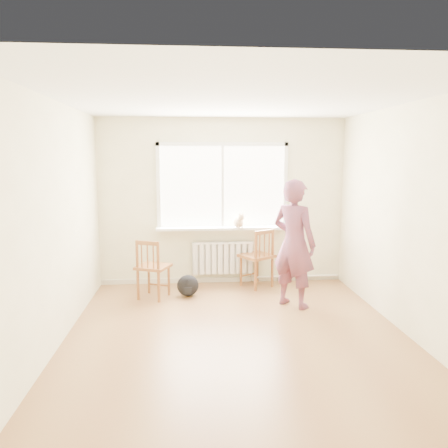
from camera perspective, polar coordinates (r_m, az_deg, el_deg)
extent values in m
plane|color=olive|center=(5.29, 1.71, -14.38)|extent=(4.50, 4.50, 0.00)
plane|color=white|center=(4.90, 1.86, 16.02)|extent=(4.50, 4.50, 0.00)
cube|color=#F1EAC1|center=(7.14, -0.22, 2.91)|extent=(4.00, 0.01, 2.70)
cube|color=white|center=(7.10, -0.21, 4.90)|extent=(2.00, 0.02, 1.30)
cube|color=white|center=(7.07, -0.20, 10.40)|extent=(2.12, 0.05, 0.06)
cube|color=white|center=(7.08, -8.56, 4.79)|extent=(0.06, 0.05, 1.42)
cube|color=white|center=(7.23, 8.00, 4.89)|extent=(0.06, 0.05, 1.42)
cube|color=white|center=(7.08, -0.19, 4.89)|extent=(0.04, 0.05, 1.30)
cube|color=white|center=(7.09, -0.15, -0.56)|extent=(2.15, 0.22, 0.04)
cube|color=white|center=(7.25, -0.18, -4.42)|extent=(1.00, 0.02, 0.55)
cube|color=white|center=(7.20, -0.15, -4.51)|extent=(1.00, 0.10, 0.51)
cube|color=white|center=(7.15, -0.15, -2.48)|extent=(1.00, 0.12, 0.03)
cylinder|color=silver|center=(7.52, 9.43, -6.76)|extent=(1.40, 0.04, 0.04)
cube|color=beige|center=(7.38, -0.20, -7.27)|extent=(4.00, 0.03, 0.08)
cube|color=#985A2C|center=(6.56, -9.23, -5.53)|extent=(0.57, 0.56, 0.04)
cylinder|color=#985A2C|center=(6.70, -7.23, -7.28)|extent=(0.04, 0.04, 0.47)
cylinder|color=#985A2C|center=(6.84, -9.79, -6.99)|extent=(0.04, 0.04, 0.47)
cylinder|color=#985A2C|center=(6.41, -8.52, -8.05)|extent=(0.04, 0.04, 0.47)
cylinder|color=#985A2C|center=(6.56, -11.17, -7.72)|extent=(0.04, 0.04, 0.47)
cylinder|color=#985A2C|center=(6.35, -8.57, -6.24)|extent=(0.04, 0.04, 0.89)
cylinder|color=#985A2C|center=(6.50, -11.23, -5.95)|extent=(0.04, 0.04, 0.89)
cube|color=#985A2C|center=(6.33, -10.01, -2.47)|extent=(0.35, 0.17, 0.06)
cylinder|color=#985A2C|center=(6.33, -9.21, -4.20)|extent=(0.02, 0.02, 0.36)
cylinder|color=#985A2C|center=(6.37, -9.97, -4.13)|extent=(0.02, 0.02, 0.36)
cylinder|color=#985A2C|center=(6.42, -10.71, -4.07)|extent=(0.02, 0.02, 0.36)
cube|color=#985A2C|center=(7.05, 4.29, -4.18)|extent=(0.64, 0.63, 0.04)
cylinder|color=#985A2C|center=(7.35, 4.38, -5.65)|extent=(0.04, 0.04, 0.50)
cylinder|color=#985A2C|center=(7.13, 2.23, -6.10)|extent=(0.04, 0.04, 0.50)
cylinder|color=#985A2C|center=(7.10, 6.32, -6.20)|extent=(0.04, 0.04, 0.50)
cylinder|color=#985A2C|center=(6.87, 4.15, -6.69)|extent=(0.04, 0.04, 0.50)
cylinder|color=#985A2C|center=(7.05, 6.35, -4.44)|extent=(0.04, 0.04, 0.95)
cylinder|color=#985A2C|center=(6.81, 4.17, -4.88)|extent=(0.04, 0.04, 0.95)
cube|color=#985A2C|center=(6.84, 5.33, -1.06)|extent=(0.34, 0.24, 0.06)
cylinder|color=#985A2C|center=(6.94, 5.92, -2.61)|extent=(0.02, 0.02, 0.38)
cylinder|color=#985A2C|center=(6.88, 5.31, -2.71)|extent=(0.02, 0.02, 0.38)
cylinder|color=#985A2C|center=(6.81, 4.68, -2.82)|extent=(0.02, 0.02, 0.38)
imported|color=#B13B4D|center=(6.11, 9.12, -2.54)|extent=(0.76, 0.76, 1.79)
ellipsoid|color=beige|center=(7.03, 1.88, 0.29)|extent=(0.23, 0.29, 0.19)
sphere|color=beige|center=(6.90, 2.26, 0.92)|extent=(0.10, 0.10, 0.10)
cone|color=beige|center=(6.88, 2.04, 1.34)|extent=(0.03, 0.03, 0.04)
cone|color=beige|center=(6.91, 2.48, 1.36)|extent=(0.03, 0.03, 0.04)
cylinder|color=beige|center=(7.16, 1.50, -0.01)|extent=(0.07, 0.17, 0.02)
cylinder|color=beige|center=(6.94, 1.95, -0.21)|extent=(0.02, 0.02, 0.09)
cylinder|color=beige|center=(6.96, 2.38, -0.19)|extent=(0.02, 0.02, 0.09)
ellipsoid|color=black|center=(6.66, -4.75, -8.01)|extent=(0.38, 0.32, 0.32)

